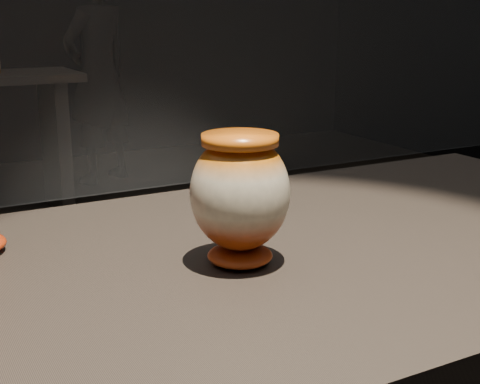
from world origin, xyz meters
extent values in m
cube|color=black|center=(0.00, 0.00, 0.88)|extent=(2.00, 0.80, 0.05)
ellipsoid|color=maroon|center=(0.11, -0.03, 0.91)|extent=(0.13, 0.13, 0.03)
ellipsoid|color=beige|center=(0.11, -0.03, 1.01)|extent=(0.19, 0.19, 0.17)
cylinder|color=#CE6A13|center=(0.11, -0.03, 1.09)|extent=(0.15, 0.15, 0.02)
cube|color=black|center=(0.64, 3.44, 0.42)|extent=(0.08, 0.50, 0.85)
imported|color=black|center=(1.12, 4.03, 0.81)|extent=(0.71, 0.62, 1.63)
camera|label=1|loc=(-0.33, -0.86, 1.27)|focal=50.00mm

